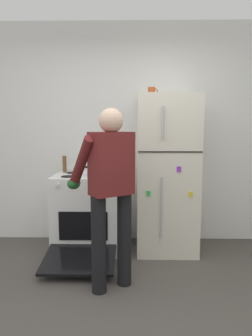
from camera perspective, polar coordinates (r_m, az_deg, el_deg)
The scene contains 8 objects.
ground at distance 2.50m, azimuth -1.81°, elevation -27.78°, with size 8.00×8.00×0.00m, color #4C4742.
kitchen_wall_back at distance 3.99m, azimuth -0.45°, elevation 6.20°, with size 6.00×0.10×2.70m, color white.
refrigerator at distance 3.67m, azimuth 7.33°, elevation -1.11°, with size 0.68×0.72×1.79m.
stove_range at distance 3.77m, azimuth -7.07°, elevation -8.07°, with size 0.76×1.20×0.89m.
person_cook at distance 2.75m, azimuth -3.00°, elevation -2.81°, with size 0.65×0.68×1.60m.
red_pot at distance 3.61m, azimuth -4.76°, elevation -0.43°, with size 0.37×0.27×0.11m.
coffee_mug at distance 3.68m, azimuth 4.68°, elevation 13.69°, with size 0.11×0.08×0.10m.
pepper_mill at distance 3.92m, azimuth -11.09°, elevation 0.75°, with size 0.05×0.05×0.20m, color brown.
Camera 1 is at (0.11, -2.04, 1.45)m, focal length 33.60 mm.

